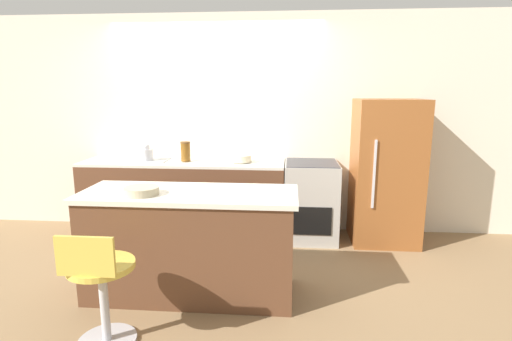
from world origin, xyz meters
name	(u,v)px	position (x,y,z in m)	size (l,w,h in m)	color
ground_plane	(209,245)	(0.00, 0.00, 0.00)	(14.00, 14.00, 0.00)	#8E704C
wall_back	(218,124)	(0.00, 0.68, 1.30)	(8.00, 0.06, 2.60)	silver
back_counter	(185,198)	(-0.35, 0.34, 0.45)	(2.36, 0.63, 0.91)	brown
kitchen_island	(191,243)	(0.06, -1.05, 0.45)	(1.78, 0.68, 0.90)	brown
oven_range	(311,201)	(1.14, 0.34, 0.45)	(0.61, 0.65, 0.91)	#B7B2A8
refrigerator	(386,172)	(1.97, 0.33, 0.81)	(0.72, 0.67, 1.62)	#995628
stool_chair	(101,288)	(-0.35, -1.82, 0.42)	(0.44, 0.44, 0.85)	#B7B7BC
kettle	(146,153)	(-0.78, 0.31, 0.99)	(0.16, 0.16, 0.20)	silver
mixing_bowl	(242,158)	(0.34, 0.31, 0.95)	(0.23, 0.23, 0.08)	beige
canister_jar	(186,151)	(-0.32, 0.31, 1.02)	(0.11, 0.11, 0.22)	brown
fruit_bowl	(142,191)	(-0.29, -1.17, 0.93)	(0.27, 0.27, 0.06)	#C1B28E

